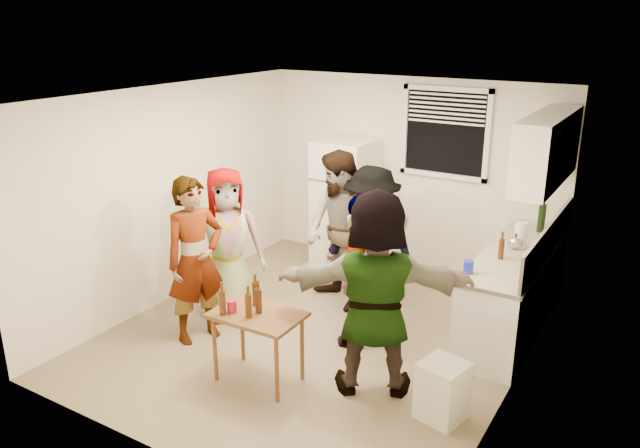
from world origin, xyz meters
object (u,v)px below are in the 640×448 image
Objects in this scene: serving_table at (260,379)px; guest_grey at (230,314)px; beer_bottle_table at (249,317)px; guest_back_left at (338,304)px; blue_cup at (468,273)px; guest_back_right at (369,313)px; wine_bottle at (540,232)px; trash_bin at (443,391)px; beer_bottle_counter at (500,259)px; guest_orange at (373,387)px; guest_stripe at (200,337)px; refrigerator at (345,203)px; red_cup at (232,312)px; guest_black at (359,341)px; kettle at (515,249)px.

guest_grey is at bearing 139.94° from serving_table.
beer_bottle_table is 0.12× the size of guest_back_left.
blue_cup is at bearing 44.49° from beer_bottle_table.
beer_bottle_table reaches higher than guest_back_right.
wine_bottle reaches higher than trash_bin.
guest_orange is at bearing -114.86° from beer_bottle_counter.
beer_bottle_table is 1.29m from guest_stripe.
guest_back_left is at bearing 141.54° from trash_bin.
blue_cup is at bearing -38.50° from guest_grey.
blue_cup is at bearing -35.38° from refrigerator.
beer_bottle_counter is at bearing 72.94° from blue_cup.
guest_back_left is (-1.94, -1.17, -0.90)m from wine_bottle.
guest_grey is (-0.87, 1.00, -0.68)m from red_cup.
beer_bottle_table reaches higher than guest_black.
blue_cup is at bearing -13.60° from guest_back_right.
guest_black is at bearing -56.88° from refrigerator.
guest_back_right is at bearing -50.26° from refrigerator.
beer_bottle_counter is at bearing -141.86° from guest_orange.
red_cup is at bearing 179.58° from beer_bottle_table.
beer_bottle_table is 1.99m from guest_back_left.
kettle is (2.40, -0.67, 0.05)m from refrigerator.
wine_bottle is 2.44m from guest_back_left.
guest_back_right is (0.26, 1.74, 0.00)m from serving_table.
guest_back_left reaches higher than guest_grey.
wine_bottle is at bearing 58.74° from serving_table.
kettle is 2.95m from serving_table.
guest_orange is (0.97, 0.53, -0.68)m from beer_bottle_table.
beer_bottle_table is at bearing -31.71° from guest_black.
beer_bottle_table is at bearing -92.18° from guest_grey.
guest_back_left is at bearing 166.17° from blue_cup.
red_cup is 0.07× the size of guest_black.
beer_bottle_counter is 2.65m from serving_table.
guest_back_left reaches higher than guest_stripe.
red_cup is 0.07× the size of guest_back_right.
wine_bottle is (2.50, 0.02, 0.05)m from refrigerator.
beer_bottle_counter is 0.13× the size of guest_black.
wine_bottle is 1.56× the size of beer_bottle_counter.
guest_grey is 0.94× the size of guest_back_left.
refrigerator reaches higher than guest_back_left.
guest_grey is 1.25m from guest_back_left.
guest_grey is at bearing 168.01° from trash_bin.
guest_back_left is at bearing -9.96° from guest_stripe.
beer_bottle_counter is at bearing 31.62° from guest_back_left.
kettle is 1.76m from guest_back_right.
guest_orange is at bearing -66.20° from guest_stripe.
trash_bin reaches higher than guest_grey.
beer_bottle_counter reaches higher than guest_back_right.
trash_bin is at bearing -60.64° from guest_grey.
blue_cup is 1.56m from guest_back_right.
wine_bottle reaches higher than serving_table.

